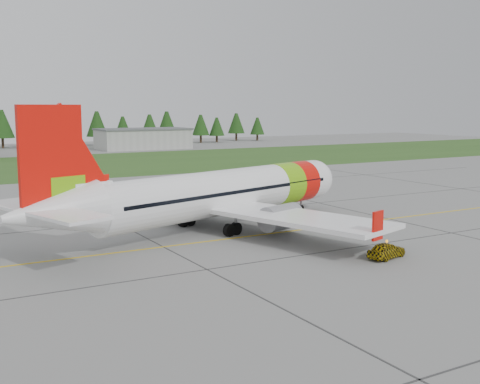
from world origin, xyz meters
TOP-DOWN VIEW (x-y plane):
  - ground at (0.00, 0.00)m, footprint 320.00×320.00m
  - aircraft at (-7.69, 12.32)m, footprint 37.28×35.25m
  - follow_me_car at (-1.67, -3.90)m, footprint 1.56×1.72m
  - grass_strip at (0.00, 82.00)m, footprint 320.00×50.00m
  - taxi_guideline at (0.00, 8.00)m, footprint 120.00×0.25m
  - hangar_east at (25.00, 118.00)m, footprint 24.00×12.00m
  - treeline at (0.00, 138.00)m, footprint 160.00×8.00m

SIDE VIEW (x-z plane):
  - ground at x=0.00m, z-range 0.00..0.00m
  - taxi_guideline at x=0.00m, z-range 0.00..0.02m
  - grass_strip at x=0.00m, z-range 0.00..0.03m
  - follow_me_car at x=-1.67m, z-range 0.00..3.62m
  - hangar_east at x=25.00m, z-range 0.00..5.20m
  - aircraft at x=-7.69m, z-range -2.46..9.15m
  - treeline at x=0.00m, z-range 0.00..10.00m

